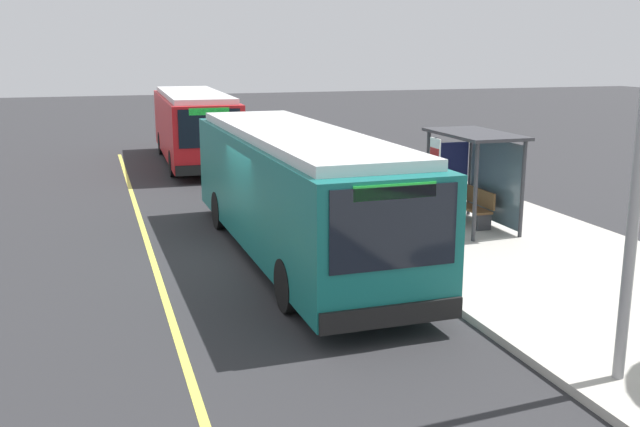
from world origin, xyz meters
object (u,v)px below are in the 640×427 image
transit_bus_main (296,189)px  waiting_bench (473,206)px  route_sign_post (434,185)px  transit_bus_second (194,125)px

transit_bus_main → waiting_bench: (-1.12, 5.19, -0.98)m
transit_bus_main → route_sign_post: bearing=48.2°
transit_bus_second → waiting_bench: transit_bus_second is taller
transit_bus_main → transit_bus_second: bearing=-179.0°
route_sign_post → waiting_bench: bearing=139.4°
transit_bus_main → waiting_bench: 5.40m
transit_bus_main → route_sign_post: size_ratio=3.90×
transit_bus_main → transit_bus_second: 14.69m
transit_bus_main → route_sign_post: 3.23m
transit_bus_second → route_sign_post: 17.05m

